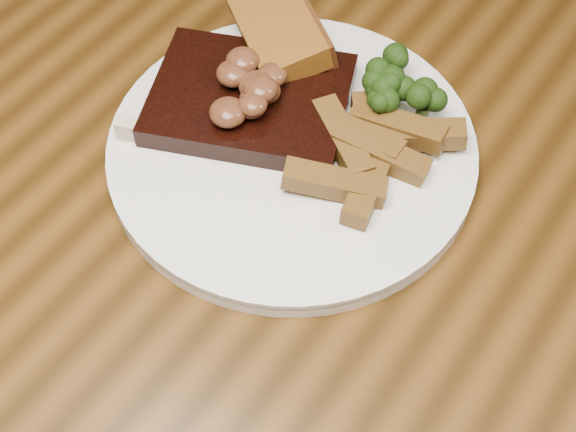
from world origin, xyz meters
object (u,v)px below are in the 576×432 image
at_px(plate, 292,151).
at_px(steak, 250,101).
at_px(potato_wedges, 384,173).
at_px(dining_table, 302,302).
at_px(garlic_bread, 277,47).

relative_size(plate, steak, 1.88).
bearing_deg(potato_wedges, steak, 179.15).
bearing_deg(steak, potato_wedges, -23.71).
distance_m(dining_table, potato_wedges, 0.14).
bearing_deg(garlic_bread, dining_table, -13.05).
xyz_separation_m(steak, potato_wedges, (0.12, -0.00, 0.00)).
bearing_deg(plate, garlic_bread, 131.96).
height_order(steak, potato_wedges, potato_wedges).
height_order(dining_table, potato_wedges, potato_wedges).
xyz_separation_m(dining_table, garlic_bread, (-0.12, 0.13, 0.12)).
distance_m(steak, potato_wedges, 0.12).
bearing_deg(potato_wedges, garlic_bread, 155.69).
xyz_separation_m(dining_table, steak, (-0.10, 0.07, 0.12)).
bearing_deg(steak, dining_table, -58.10).
bearing_deg(dining_table, potato_wedges, 71.71).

